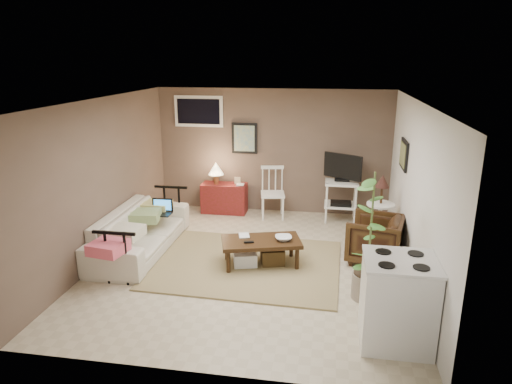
% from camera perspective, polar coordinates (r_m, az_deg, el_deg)
% --- Properties ---
extents(floor, '(5.00, 5.00, 0.00)m').
position_cam_1_polar(floor, '(6.90, -0.68, -8.92)').
color(floor, '#C1B293').
rests_on(floor, ground).
extents(art_back, '(0.50, 0.03, 0.60)m').
position_cam_1_polar(art_back, '(8.89, -1.45, 6.73)').
color(art_back, black).
extents(art_right, '(0.03, 0.60, 0.45)m').
position_cam_1_polar(art_right, '(7.42, 18.00, 4.49)').
color(art_right, black).
extents(window, '(0.96, 0.03, 0.60)m').
position_cam_1_polar(window, '(9.03, -7.18, 9.97)').
color(window, white).
extents(rug, '(2.77, 2.25, 0.03)m').
position_cam_1_polar(rug, '(6.86, -1.16, -8.96)').
color(rug, '#968457').
rests_on(rug, floor).
extents(coffee_table, '(1.26, 0.88, 0.43)m').
position_cam_1_polar(coffee_table, '(6.74, 0.57, -7.31)').
color(coffee_table, '#331E0D').
rests_on(coffee_table, floor).
extents(sofa, '(0.66, 2.27, 0.89)m').
position_cam_1_polar(sofa, '(7.40, -14.32, -3.92)').
color(sofa, beige).
rests_on(sofa, floor).
extents(sofa_pillows, '(0.44, 2.16, 0.15)m').
position_cam_1_polar(sofa_pillows, '(7.12, -14.80, -3.91)').
color(sofa_pillows, beige).
rests_on(sofa_pillows, sofa).
extents(sofa_end_rails, '(0.61, 2.27, 0.76)m').
position_cam_1_polar(sofa_end_rails, '(7.37, -13.35, -4.45)').
color(sofa_end_rails, black).
rests_on(sofa_end_rails, floor).
extents(laptop, '(0.35, 0.25, 0.24)m').
position_cam_1_polar(laptop, '(7.62, -11.73, -2.12)').
color(laptop, black).
rests_on(laptop, sofa).
extents(red_console, '(0.87, 0.39, 1.01)m').
position_cam_1_polar(red_console, '(8.99, -4.07, -0.41)').
color(red_console, maroon).
rests_on(red_console, floor).
extents(spindle_chair, '(0.51, 0.51, 0.97)m').
position_cam_1_polar(spindle_chair, '(8.68, 2.09, -0.27)').
color(spindle_chair, white).
rests_on(spindle_chair, floor).
extents(tv_stand, '(0.68, 0.49, 1.27)m').
position_cam_1_polar(tv_stand, '(8.56, 10.65, 0.74)').
color(tv_stand, white).
rests_on(tv_stand, floor).
extents(side_table, '(0.44, 0.44, 1.18)m').
position_cam_1_polar(side_table, '(7.56, 15.35, -1.25)').
color(side_table, white).
rests_on(side_table, floor).
extents(armchair, '(0.87, 0.90, 0.78)m').
position_cam_1_polar(armchair, '(7.06, 14.64, -5.43)').
color(armchair, '#321F0E').
rests_on(armchair, floor).
extents(potted_plant, '(0.42, 0.42, 1.69)m').
position_cam_1_polar(potted_plant, '(5.79, 14.14, -4.91)').
color(potted_plant, gray).
rests_on(potted_plant, floor).
extents(stove, '(0.75, 0.70, 0.98)m').
position_cam_1_polar(stove, '(5.17, 17.26, -12.93)').
color(stove, white).
rests_on(stove, floor).
extents(bowl, '(0.25, 0.11, 0.24)m').
position_cam_1_polar(bowl, '(6.64, 3.46, -5.04)').
color(bowl, '#331E0D').
rests_on(bowl, coffee_table).
extents(book_table, '(0.15, 0.05, 0.21)m').
position_cam_1_polar(book_table, '(6.77, -2.15, -4.73)').
color(book_table, '#331E0D').
rests_on(book_table, coffee_table).
extents(book_console, '(0.15, 0.03, 0.20)m').
position_cam_1_polar(book_console, '(8.80, -2.48, 1.51)').
color(book_console, '#331E0D').
rests_on(book_console, red_console).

